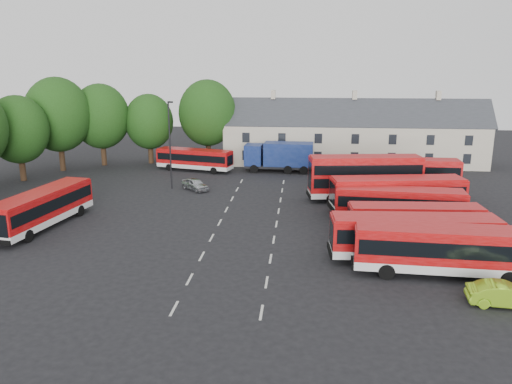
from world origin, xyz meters
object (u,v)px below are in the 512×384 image
at_px(bus_row_a, 445,247).
at_px(bus_dd_south, 365,175).
at_px(box_truck, 280,155).
at_px(silver_car, 195,184).
at_px(lime_car, 505,295).
at_px(lamppost, 170,143).
at_px(bus_west, 43,206).

height_order(bus_row_a, bus_dd_south, bus_dd_south).
height_order(box_truck, silver_car, box_truck).
xyz_separation_m(silver_car, lime_car, (23.42, -25.20, 0.03)).
height_order(bus_dd_south, lamppost, lamppost).
bearing_deg(bus_west, bus_row_a, -94.72).
bearing_deg(lamppost, box_truck, 41.36).
xyz_separation_m(box_truck, lamppost, (-11.57, -10.19, 3.02)).
xyz_separation_m(lime_car, lamppost, (-26.13, 25.52, 4.47)).
bearing_deg(bus_dd_south, bus_west, -165.94).
bearing_deg(bus_dd_south, bus_row_a, -88.49).
height_order(bus_west, silver_car, bus_west).
relative_size(box_truck, lamppost, 0.91).
bearing_deg(lamppost, bus_dd_south, -8.34).
height_order(silver_car, lime_car, lime_car).
height_order(bus_row_a, bus_west, bus_row_a).
xyz_separation_m(bus_west, silver_car, (10.09, 13.94, -1.25)).
bearing_deg(bus_west, silver_car, -27.58).
distance_m(bus_dd_south, lamppost, 21.13).
relative_size(bus_west, lime_car, 2.75).
distance_m(silver_car, lime_car, 34.40).
bearing_deg(bus_dd_south, silver_car, 163.75).
height_order(bus_west, lamppost, lamppost).
xyz_separation_m(bus_row_a, box_truck, (-12.16, 31.66, 0.17)).
height_order(bus_dd_south, silver_car, bus_dd_south).
relative_size(bus_west, silver_car, 3.00).
bearing_deg(lime_car, bus_row_a, 35.49).
height_order(bus_row_a, box_truck, box_truck).
xyz_separation_m(bus_dd_south, lamppost, (-20.75, 3.04, 2.54)).
bearing_deg(bus_row_a, lamppost, 141.17).
bearing_deg(bus_west, lime_car, -100.24).
relative_size(box_truck, lime_car, 2.12).
bearing_deg(bus_row_a, box_truck, 114.33).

